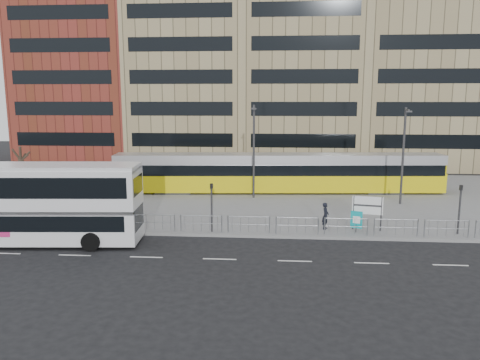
# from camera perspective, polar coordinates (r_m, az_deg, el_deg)

# --- Properties ---
(ground) EXTENTS (120.00, 120.00, 0.00)m
(ground) POSITION_cam_1_polar(r_m,az_deg,el_deg) (29.02, 2.40, -7.06)
(ground) COLOR black
(ground) RESTS_ON ground
(plaza) EXTENTS (64.00, 24.00, 0.15)m
(plaza) POSITION_cam_1_polar(r_m,az_deg,el_deg) (40.62, 3.00, -1.96)
(plaza) COLOR slate
(plaza) RESTS_ON ground
(kerb) EXTENTS (64.00, 0.25, 0.17)m
(kerb) POSITION_cam_1_polar(r_m,az_deg,el_deg) (29.05, 2.41, -6.88)
(kerb) COLOR gray
(kerb) RESTS_ON ground
(building_row) EXTENTS (70.40, 18.40, 31.20)m
(building_row) POSITION_cam_1_polar(r_m,az_deg,el_deg) (62.14, 5.11, 14.09)
(building_row) COLOR maroon
(building_row) RESTS_ON ground
(pedestrian_barrier) EXTENTS (32.07, 0.07, 1.10)m
(pedestrian_barrier) POSITION_cam_1_polar(r_m,az_deg,el_deg) (29.24, 6.39, -4.98)
(pedestrian_barrier) COLOR gray
(pedestrian_barrier) RESTS_ON plaza
(road_markings) EXTENTS (62.00, 0.12, 0.01)m
(road_markings) POSITION_cam_1_polar(r_m,az_deg,el_deg) (25.21, 4.38, -9.76)
(road_markings) COLOR white
(road_markings) RESTS_ON ground
(double_decker_bus) EXTENTS (11.98, 3.66, 4.72)m
(double_decker_bus) POSITION_cam_1_polar(r_m,az_deg,el_deg) (29.71, -23.46, -2.41)
(double_decker_bus) COLOR silver
(double_decker_bus) RESTS_ON ground
(tram) EXTENTS (29.10, 4.94, 3.42)m
(tram) POSITION_cam_1_polar(r_m,az_deg,el_deg) (41.83, 4.71, 0.86)
(tram) COLOR #D7C40B
(tram) RESTS_ON plaza
(station_sign) EXTENTS (1.88, 0.45, 2.18)m
(station_sign) POSITION_cam_1_polar(r_m,az_deg,el_deg) (30.81, 15.27, -3.19)
(station_sign) COLOR #2D2D30
(station_sign) RESTS_ON plaza
(ad_panel) EXTENTS (0.70, 0.30, 1.37)m
(ad_panel) POSITION_cam_1_polar(r_m,az_deg,el_deg) (30.28, 14.01, -4.76)
(ad_panel) COLOR #2D2D30
(ad_panel) RESTS_ON plaza
(pedestrian) EXTENTS (0.59, 0.73, 1.73)m
(pedestrian) POSITION_cam_1_polar(r_m,az_deg,el_deg) (30.61, 10.37, -4.33)
(pedestrian) COLOR black
(pedestrian) RESTS_ON plaza
(traffic_light_west) EXTENTS (0.22, 0.24, 3.10)m
(traffic_light_west) POSITION_cam_1_polar(r_m,az_deg,el_deg) (29.32, -3.49, -2.59)
(traffic_light_west) COLOR #2D2D30
(traffic_light_west) RESTS_ON plaza
(traffic_light_east) EXTENTS (0.23, 0.25, 3.10)m
(traffic_light_east) POSITION_cam_1_polar(r_m,az_deg,el_deg) (31.80, 25.24, -2.55)
(traffic_light_east) COLOR #2D2D30
(traffic_light_east) RESTS_ON plaza
(lamp_post_west) EXTENTS (0.45, 1.04, 7.77)m
(lamp_post_west) POSITION_cam_1_polar(r_m,az_deg,el_deg) (38.89, 1.69, 3.97)
(lamp_post_west) COLOR #2D2D30
(lamp_post_west) RESTS_ON plaza
(lamp_post_east) EXTENTS (0.45, 1.04, 7.62)m
(lamp_post_east) POSITION_cam_1_polar(r_m,az_deg,el_deg) (38.68, 19.30, 3.26)
(lamp_post_east) COLOR #2D2D30
(lamp_post_east) RESTS_ON plaza
(bare_tree) EXTENTS (3.94, 3.94, 6.36)m
(bare_tree) POSITION_cam_1_polar(r_m,az_deg,el_deg) (42.47, -25.28, 3.93)
(bare_tree) COLOR black
(bare_tree) RESTS_ON plaza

